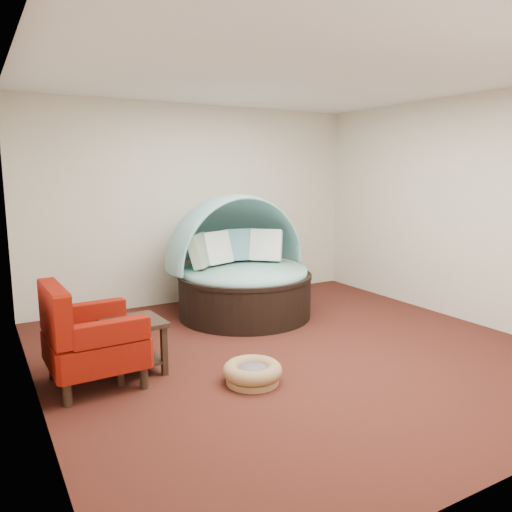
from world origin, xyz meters
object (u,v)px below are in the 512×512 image
pet_basket (252,372)px  side_table (134,339)px  canopy_daybed (240,260)px  red_armchair (88,338)px

pet_basket → side_table: 1.16m
canopy_daybed → pet_basket: canopy_daybed is taller
pet_basket → side_table: bearing=138.2°
canopy_daybed → pet_basket: 2.29m
pet_basket → side_table: (-0.85, 0.76, 0.23)m
canopy_daybed → side_table: 2.21m
side_table → pet_basket: bearing=-41.8°
canopy_daybed → red_armchair: size_ratio=2.06×
canopy_daybed → pet_basket: (-0.94, -1.99, -0.64)m
canopy_daybed → pet_basket: size_ratio=2.74×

